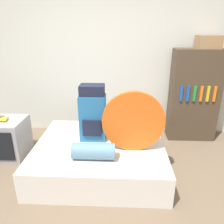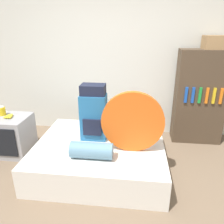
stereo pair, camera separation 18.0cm
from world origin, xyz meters
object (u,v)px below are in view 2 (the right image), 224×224
(sleeping_roll, at_px, (92,150))
(television, at_px, (11,135))
(canister, at_px, (2,111))
(bookshelf, at_px, (200,98))
(backpack, at_px, (94,113))
(tent_bag, at_px, (133,122))
(cardboard_box, at_px, (215,42))

(sleeping_roll, distance_m, television, 1.51)
(canister, relative_size, bookshelf, 0.09)
(backpack, bearing_deg, tent_bag, -26.75)
(cardboard_box, bearing_deg, bookshelf, -164.35)
(tent_bag, relative_size, bookshelf, 0.50)
(canister, height_order, bookshelf, bookshelf)
(backpack, distance_m, cardboard_box, 2.11)
(backpack, bearing_deg, sleeping_roll, -82.44)
(tent_bag, height_order, cardboard_box, cardboard_box)
(television, distance_m, canister, 0.39)
(sleeping_roll, relative_size, cardboard_box, 1.49)
(canister, distance_m, cardboard_box, 3.36)
(bookshelf, relative_size, cardboard_box, 4.55)
(tent_bag, relative_size, cardboard_box, 2.28)
(backpack, distance_m, sleeping_roll, 0.57)
(sleeping_roll, bearing_deg, cardboard_box, 40.34)
(canister, height_order, cardboard_box, cardboard_box)
(sleeping_roll, height_order, bookshelf, bookshelf)
(sleeping_roll, xyz_separation_m, television, (-1.38, 0.59, -0.18))
(bookshelf, distance_m, cardboard_box, 0.87)
(backpack, xyz_separation_m, television, (-1.32, 0.09, -0.45))
(backpack, xyz_separation_m, bookshelf, (1.59, 0.85, 0.02))
(tent_bag, bearing_deg, television, 169.06)
(backpack, relative_size, sleeping_roll, 1.52)
(television, bearing_deg, cardboard_box, 14.79)
(tent_bag, bearing_deg, bookshelf, 46.65)
(canister, distance_m, bookshelf, 3.10)
(bookshelf, bearing_deg, canister, -167.22)
(television, distance_m, cardboard_box, 3.39)
(canister, bearing_deg, sleeping_roll, -24.12)
(tent_bag, height_order, television, tent_bag)
(backpack, relative_size, bookshelf, 0.50)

